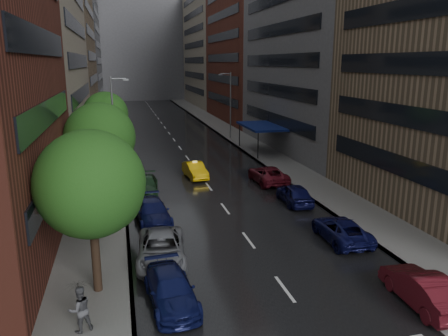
% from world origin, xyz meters
% --- Properties ---
extents(road, '(14.00, 140.00, 0.01)m').
position_xyz_m(road, '(0.00, 50.00, 0.01)').
color(road, black).
rests_on(road, ground).
extents(sidewalk_left, '(4.00, 140.00, 0.15)m').
position_xyz_m(sidewalk_left, '(-9.00, 50.00, 0.07)').
color(sidewalk_left, gray).
rests_on(sidewalk_left, ground).
extents(sidewalk_right, '(4.00, 140.00, 0.15)m').
position_xyz_m(sidewalk_right, '(9.00, 50.00, 0.07)').
color(sidewalk_right, gray).
rests_on(sidewalk_right, ground).
extents(buildings_left, '(8.00, 108.00, 38.00)m').
position_xyz_m(buildings_left, '(-15.00, 58.79, 15.99)').
color(buildings_left, maroon).
rests_on(buildings_left, ground).
extents(buildings_right, '(8.05, 109.10, 36.00)m').
position_xyz_m(buildings_right, '(15.00, 56.70, 15.03)').
color(buildings_right, '#937A5B').
rests_on(buildings_right, ground).
extents(building_far, '(40.00, 14.00, 32.00)m').
position_xyz_m(building_far, '(0.00, 118.00, 16.00)').
color(building_far, slate).
rests_on(building_far, ground).
extents(tree_near, '(4.84, 4.84, 7.71)m').
position_xyz_m(tree_near, '(-8.60, 5.72, 5.27)').
color(tree_near, '#382619').
rests_on(tree_near, ground).
extents(tree_mid, '(4.91, 4.91, 7.83)m').
position_xyz_m(tree_mid, '(-8.60, 17.67, 5.35)').
color(tree_mid, '#382619').
rests_on(tree_mid, ground).
extents(tree_far, '(4.72, 4.72, 7.52)m').
position_xyz_m(tree_far, '(-8.60, 33.96, 5.14)').
color(tree_far, '#382619').
rests_on(tree_far, ground).
extents(taxi, '(1.94, 4.49, 1.44)m').
position_xyz_m(taxi, '(-0.63, 25.29, 0.72)').
color(taxi, yellow).
rests_on(taxi, ground).
extents(parked_cars_left, '(3.03, 22.26, 1.52)m').
position_xyz_m(parked_cars_left, '(-5.40, 11.62, 0.73)').
color(parked_cars_left, '#0F1549').
rests_on(parked_cars_left, ground).
extents(parked_cars_right, '(2.57, 25.85, 1.55)m').
position_xyz_m(parked_cars_right, '(5.40, 13.25, 0.74)').
color(parked_cars_right, '#5C121B').
rests_on(parked_cars_right, ground).
extents(ped_black_umbrella, '(1.13, 1.02, 2.09)m').
position_xyz_m(ped_black_umbrella, '(-9.12, 2.57, 1.38)').
color(ped_black_umbrella, '#505156').
rests_on(ped_black_umbrella, sidewalk_left).
extents(street_lamp_left, '(1.74, 0.22, 9.00)m').
position_xyz_m(street_lamp_left, '(-7.72, 30.00, 4.89)').
color(street_lamp_left, gray).
rests_on(street_lamp_left, sidewalk_left).
extents(street_lamp_right, '(1.74, 0.22, 9.00)m').
position_xyz_m(street_lamp_right, '(7.72, 45.00, 4.89)').
color(street_lamp_right, gray).
rests_on(street_lamp_right, sidewalk_right).
extents(awning, '(4.00, 8.00, 3.12)m').
position_xyz_m(awning, '(8.98, 35.00, 3.13)').
color(awning, navy).
rests_on(awning, sidewalk_right).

